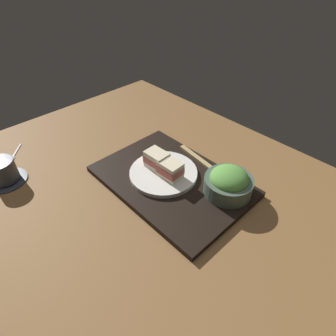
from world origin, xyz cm
name	(u,v)px	position (x,y,z in cm)	size (l,w,h in cm)	color
ground_plane	(164,204)	(0.00, 0.00, -1.50)	(140.00, 100.00, 3.00)	brown
serving_tray	(171,181)	(3.46, -6.53, 0.91)	(45.17, 30.78, 1.82)	black
sandwich_plate	(163,173)	(6.53, -6.10, 2.47)	(20.49, 20.49, 1.32)	silver
sandwich_near	(170,169)	(3.64, -6.10, 5.66)	(6.95, 5.45, 5.06)	beige
sandwich_far	(157,160)	(9.41, -6.10, 5.86)	(7.24, 5.28, 5.45)	beige
salad_bowl	(229,182)	(-11.33, -14.12, 5.33)	(13.59, 13.59, 7.87)	#4C6051
chopsticks_pair	(201,161)	(2.72, -19.19, 2.17)	(20.12, 3.99, 0.70)	tan
coffee_cup	(3,172)	(39.18, 29.13, 3.47)	(12.92, 12.07, 7.41)	#333842
teaspoon	(13,155)	(50.12, 22.88, 0.35)	(8.20, 7.37, 0.80)	silver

